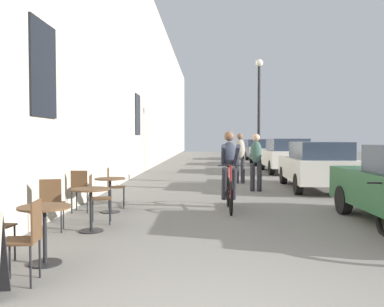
% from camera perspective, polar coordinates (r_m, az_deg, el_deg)
% --- Properties ---
extents(building_facade_left, '(0.54, 68.00, 9.09)m').
position_cam_1_polar(building_facade_left, '(17.58, -8.48, 11.94)').
color(building_facade_left, '#B7AD99').
rests_on(building_facade_left, ground_plane).
extents(cafe_table_near, '(0.64, 0.64, 0.72)m').
position_cam_1_polar(cafe_table_near, '(5.34, -20.14, -9.12)').
color(cafe_table_near, black).
rests_on(cafe_table_near, ground_plane).
extents(cafe_chair_near_toward_wall, '(0.42, 0.42, 0.89)m').
position_cam_1_polar(cafe_chair_near_toward_wall, '(4.73, -22.36, -10.67)').
color(cafe_chair_near_toward_wall, black).
rests_on(cafe_chair_near_toward_wall, ground_plane).
extents(cafe_table_mid, '(0.64, 0.64, 0.72)m').
position_cam_1_polar(cafe_table_mid, '(6.95, -14.12, -6.46)').
color(cafe_table_mid, black).
rests_on(cafe_table_mid, ground_plane).
extents(cafe_chair_mid_toward_street, '(0.45, 0.45, 0.89)m').
position_cam_1_polar(cafe_chair_mid_toward_street, '(7.55, -13.35, -5.79)').
color(cafe_chair_mid_toward_street, black).
rests_on(cafe_chair_mid_toward_street, ground_plane).
extents(cafe_chair_mid_toward_wall, '(0.46, 0.46, 0.89)m').
position_cam_1_polar(cafe_chair_mid_toward_wall, '(7.08, -19.28, -6.38)').
color(cafe_chair_mid_toward_wall, black).
rests_on(cafe_chair_mid_toward_wall, ground_plane).
extents(cafe_table_far, '(0.64, 0.64, 0.72)m').
position_cam_1_polar(cafe_table_far, '(8.64, -11.51, -4.75)').
color(cafe_table_far, black).
rests_on(cafe_table_far, ground_plane).
extents(cafe_chair_far_toward_street, '(0.44, 0.44, 0.89)m').
position_cam_1_polar(cafe_chair_far_toward_street, '(9.21, -11.11, -4.34)').
color(cafe_chair_far_toward_street, black).
rests_on(cafe_chair_far_toward_street, ground_plane).
extents(cafe_chair_far_toward_wall, '(0.39, 0.39, 0.89)m').
position_cam_1_polar(cafe_chair_far_toward_wall, '(8.73, -15.50, -4.73)').
color(cafe_chair_far_toward_wall, black).
rests_on(cafe_chair_far_toward_wall, ground_plane).
extents(cyclist_on_bicycle, '(0.52, 1.76, 1.74)m').
position_cam_1_polar(cyclist_on_bicycle, '(8.84, 5.30, -2.67)').
color(cyclist_on_bicycle, black).
rests_on(cyclist_on_bicycle, ground_plane).
extents(pedestrian_near, '(0.37, 0.29, 1.69)m').
position_cam_1_polar(pedestrian_near, '(11.92, 9.05, -0.77)').
color(pedestrian_near, '#26262D').
rests_on(pedestrian_near, ground_plane).
extents(pedestrian_mid, '(0.35, 0.26, 1.73)m').
position_cam_1_polar(pedestrian_mid, '(13.97, 6.79, -0.22)').
color(pedestrian_mid, '#26262D').
rests_on(pedestrian_mid, ground_plane).
extents(street_lamp, '(0.32, 0.32, 4.90)m').
position_cam_1_polar(street_lamp, '(17.44, 9.46, 7.25)').
color(street_lamp, black).
rests_on(street_lamp, ground_plane).
extents(parked_car_second, '(1.85, 4.14, 1.45)m').
position_cam_1_polar(parked_car_second, '(12.80, 17.20, -1.53)').
color(parked_car_second, beige).
rests_on(parked_car_second, ground_plane).
extents(parked_car_third, '(1.84, 4.33, 1.54)m').
position_cam_1_polar(parked_car_third, '(18.68, 13.02, -0.21)').
color(parked_car_third, beige).
rests_on(parked_car_third, ground_plane).
extents(parked_car_fourth, '(1.86, 4.27, 1.51)m').
position_cam_1_polar(parked_car_fourth, '(23.91, 10.63, 0.28)').
color(parked_car_fourth, '#B7B7BC').
rests_on(parked_car_fourth, ground_plane).
extents(parked_car_fifth, '(1.85, 4.19, 1.47)m').
position_cam_1_polar(parked_car_fifth, '(30.03, 8.97, 0.63)').
color(parked_car_fifth, '#595960').
rests_on(parked_car_fifth, ground_plane).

